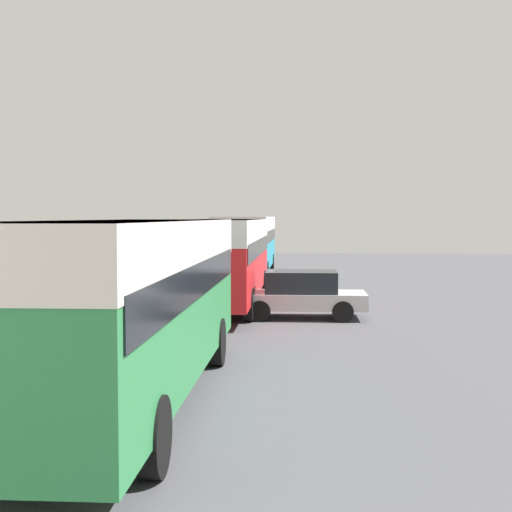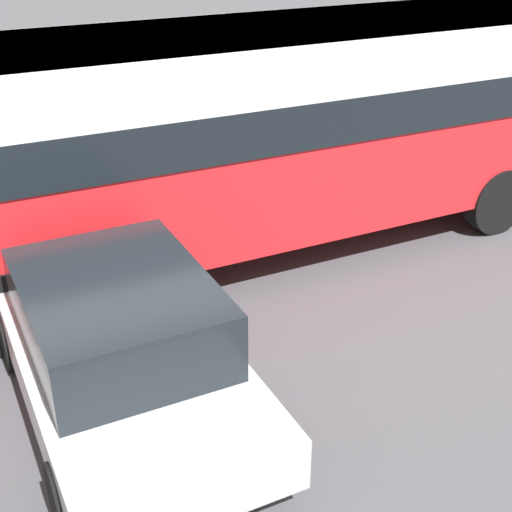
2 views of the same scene
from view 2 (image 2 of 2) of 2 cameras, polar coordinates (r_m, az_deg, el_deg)
The scene contains 2 objects.
bus_following at distance 9.58m, azimuth -0.66°, elevation 11.44°, with size 2.59×11.40×3.05m.
car_crossing at distance 6.90m, azimuth -10.79°, elevation -7.00°, with size 3.98×1.92×1.46m.
Camera 2 is at (6.65, 18.98, 4.58)m, focal length 50.00 mm.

